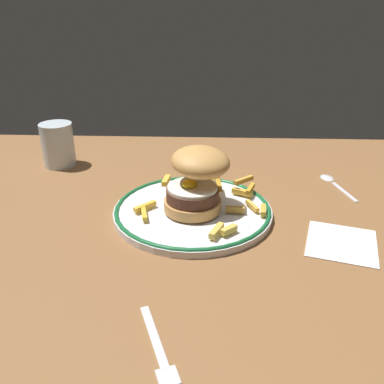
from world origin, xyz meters
TOP-DOWN VIEW (x-y plane):
  - ground_plane at (0.00, 0.00)cm, footprint 112.56×88.56cm
  - dinner_plate at (-0.11, -0.39)cm, footprint 27.89×27.89cm
  - burger at (0.75, -0.01)cm, footprint 14.46×14.50cm
  - fries_pile at (3.00, 1.92)cm, footprint 22.89×23.49cm
  - water_glass at (-31.27, 22.58)cm, footprint 7.21×7.21cm
  - fork at (-2.32, -31.71)cm, footprint 6.46×13.94cm
  - spoon at (28.30, 15.79)cm, footprint 4.81×13.32cm
  - napkin at (23.72, -8.58)cm, footprint 13.19×13.66cm

SIDE VIEW (x-z plane):
  - ground_plane at x=0.00cm, z-range -4.00..0.00cm
  - fork at x=-2.32cm, z-range 0.00..0.36cm
  - napkin at x=23.72cm, z-range 0.00..0.40cm
  - spoon at x=28.30cm, z-range -0.09..0.81cm
  - dinner_plate at x=-0.11cm, z-range 0.04..1.64cm
  - fries_pile at x=3.00cm, z-range 0.98..3.82cm
  - water_glass at x=-31.27cm, z-range -0.57..9.13cm
  - burger at x=0.75cm, z-range 1.55..12.40cm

